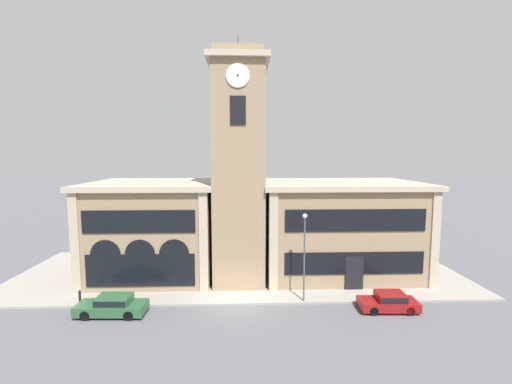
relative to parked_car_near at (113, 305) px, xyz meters
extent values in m
plane|color=#56565B|center=(8.77, 1.24, -0.73)|extent=(300.00, 300.00, 0.00)
cube|color=gray|center=(8.77, 8.36, -0.65)|extent=(40.86, 14.25, 0.15)
cube|color=#937A5B|center=(8.77, 5.81, 8.56)|extent=(4.31, 4.31, 18.57)
cube|color=tan|center=(8.77, 5.81, 18.07)|extent=(5.01, 5.01, 0.45)
cube|color=#937A5B|center=(8.77, 5.81, 18.59)|extent=(3.96, 3.96, 0.60)
cylinder|color=#4C4C51|center=(8.77, 5.81, 19.49)|extent=(0.10, 0.10, 1.20)
cylinder|color=silver|center=(8.77, 3.60, 16.44)|extent=(1.80, 0.10, 1.80)
cylinder|color=black|center=(8.77, 3.53, 16.44)|extent=(0.14, 0.04, 0.14)
cylinder|color=silver|center=(10.97, 5.81, 16.44)|extent=(0.10, 1.80, 1.80)
cylinder|color=black|center=(11.04, 5.81, 16.44)|extent=(0.04, 0.14, 0.14)
cube|color=black|center=(8.77, 3.61, 13.85)|extent=(1.21, 0.10, 2.20)
cube|color=#937A5B|center=(0.91, 8.57, 3.39)|extent=(10.81, 9.84, 8.24)
cube|color=tan|center=(0.91, 8.57, 7.74)|extent=(11.51, 10.54, 0.45)
cube|color=tan|center=(-4.14, 3.59, 3.39)|extent=(0.70, 0.16, 8.24)
cube|color=tan|center=(5.97, 3.59, 3.39)|extent=(0.70, 0.16, 8.24)
cube|color=black|center=(0.91, 3.61, 5.20)|extent=(8.86, 0.10, 1.81)
cube|color=black|center=(0.91, 3.61, 1.25)|extent=(8.65, 0.10, 2.64)
cylinder|color=black|center=(-1.79, 3.60, 2.57)|extent=(2.38, 0.06, 2.38)
cylinder|color=black|center=(0.91, 3.60, 2.57)|extent=(2.38, 0.06, 2.38)
cylinder|color=black|center=(3.61, 3.60, 2.57)|extent=(2.38, 0.06, 2.38)
cube|color=#937A5B|center=(18.21, 8.57, 3.38)|extent=(13.98, 9.84, 8.22)
cube|color=tan|center=(18.21, 8.57, 7.71)|extent=(14.68, 10.54, 0.45)
cube|color=tan|center=(11.57, 3.59, 3.38)|extent=(0.70, 0.16, 8.22)
cube|color=tan|center=(24.85, 3.59, 3.38)|extent=(0.70, 0.16, 8.22)
cube|color=black|center=(18.21, 3.61, 5.19)|extent=(11.46, 0.10, 1.81)
cube|color=black|center=(18.21, 3.60, 0.75)|extent=(1.50, 0.12, 2.96)
cube|color=black|center=(18.21, 3.61, 1.64)|extent=(11.46, 0.10, 1.84)
cube|color=#285633|center=(-0.07, 0.00, -0.21)|extent=(4.81, 1.96, 0.67)
cube|color=#285633|center=(0.12, 0.00, 0.39)|extent=(2.34, 1.69, 0.53)
cube|color=black|center=(0.12, 0.00, 0.39)|extent=(2.25, 1.72, 0.40)
cylinder|color=black|center=(-1.57, -0.72, -0.39)|extent=(0.69, 0.25, 0.68)
cylinder|color=black|center=(-1.51, 0.84, -0.39)|extent=(0.69, 0.25, 0.68)
cylinder|color=black|center=(1.37, -0.83, -0.39)|extent=(0.69, 0.25, 0.68)
cylinder|color=black|center=(1.43, 0.72, -0.39)|extent=(0.69, 0.25, 0.68)
cube|color=maroon|center=(19.53, 0.00, -0.25)|extent=(4.17, 1.92, 0.61)
cube|color=maroon|center=(19.69, 0.00, 0.33)|extent=(2.03, 1.66, 0.53)
cube|color=black|center=(19.69, 0.00, 0.33)|extent=(1.95, 1.69, 0.40)
cylinder|color=black|center=(18.23, -0.72, -0.41)|extent=(0.64, 0.24, 0.63)
cylinder|color=black|center=(18.29, 0.82, -0.41)|extent=(0.64, 0.24, 0.63)
cylinder|color=black|center=(20.77, -0.82, -0.41)|extent=(0.64, 0.24, 0.63)
cylinder|color=black|center=(20.83, 0.72, -0.41)|extent=(0.64, 0.24, 0.63)
cylinder|color=#4C4C51|center=(13.70, 1.54, 2.59)|extent=(0.12, 0.12, 6.34)
sphere|color=silver|center=(13.70, 1.54, 5.94)|extent=(0.36, 0.36, 0.36)
cylinder|color=black|center=(-2.99, 1.61, -0.13)|extent=(0.18, 0.18, 0.90)
sphere|color=black|center=(-2.99, 1.61, 0.40)|extent=(0.16, 0.16, 0.16)
camera|label=1|loc=(9.17, -23.21, 10.39)|focal=24.00mm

